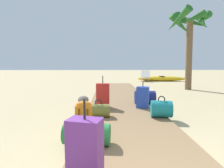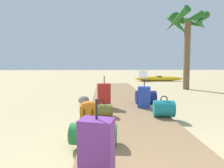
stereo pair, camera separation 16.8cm
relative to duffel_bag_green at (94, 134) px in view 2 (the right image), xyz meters
The scene contains 14 objects.
ground_plane 2.57m from the duffel_bag_green, 73.42° to the left, with size 60.00×60.00×0.00m, color tan.
boardwalk 3.55m from the duffel_bag_green, 78.14° to the left, with size 1.89×10.22×0.08m, color olive.
duffel_bag_green is the anchor object (origin of this frame).
duffel_bag_olive 1.46m from the duffel_bag_green, 86.22° to the left, with size 0.53×0.30×0.40m.
duffel_bag_navy 3.18m from the duffel_bag_green, 63.16° to the left, with size 0.61×0.40×0.50m.
suitcase_purple 0.88m from the duffel_bag_green, 84.74° to the right, with size 0.39×0.31×0.86m.
backpack_orange 0.63m from the duffel_bag_green, 101.25° to the left, with size 0.30×0.22×0.54m.
duffel_bag_teal 2.08m from the duffel_bag_green, 42.75° to the left, with size 0.50×0.43×0.49m.
suitcase_red 2.41m from the duffel_bag_green, 85.78° to the left, with size 0.37×0.21×0.88m.
suitcase_blue 2.65m from the duffel_bag_green, 61.26° to the left, with size 0.38×0.31×0.72m.
palm_tree_far_right 8.22m from the duffel_bag_green, 56.70° to the left, with size 2.26×2.18×3.84m.
lounge_chair 11.20m from the duffel_bag_green, 74.14° to the left, with size 0.91×1.64×0.78m.
kayak 11.49m from the duffel_bag_green, 68.55° to the left, with size 3.58×0.89×0.37m.
rock_left_mid 3.21m from the duffel_bag_green, 98.43° to the left, with size 0.35×0.34×0.27m, color gray.
Camera 2 is at (-0.58, -1.07, 1.30)m, focal length 30.05 mm.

